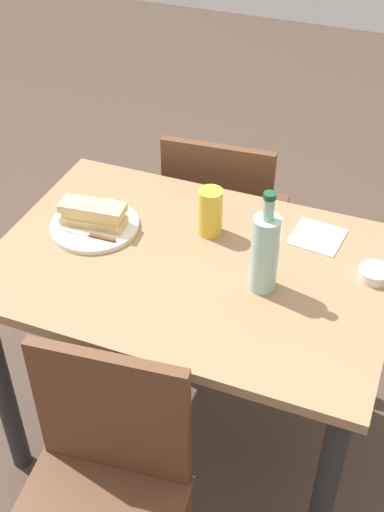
# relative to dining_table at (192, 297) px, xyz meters

# --- Properties ---
(ground_plane) EXTENTS (8.00, 8.00, 0.00)m
(ground_plane) POSITION_rel_dining_table_xyz_m (0.00, 0.00, -0.64)
(ground_plane) COLOR #47382D
(dining_table) EXTENTS (1.09, 0.74, 0.77)m
(dining_table) POSITION_rel_dining_table_xyz_m (0.00, 0.00, 0.00)
(dining_table) COLOR #997251
(dining_table) RESTS_ON ground
(chair_far) EXTENTS (0.44, 0.44, 0.86)m
(chair_far) POSITION_rel_dining_table_xyz_m (0.01, 0.57, -0.14)
(chair_far) COLOR brown
(chair_far) RESTS_ON ground
(chair_near) EXTENTS (0.43, 0.43, 0.86)m
(chair_near) POSITION_rel_dining_table_xyz_m (0.10, -0.57, -0.14)
(chair_near) COLOR brown
(chair_near) RESTS_ON ground
(plate_near) EXTENTS (0.26, 0.26, 0.01)m
(plate_near) POSITION_rel_dining_table_xyz_m (0.32, -0.04, 0.14)
(plate_near) COLOR silver
(plate_near) RESTS_ON dining_table
(baguette_sandwich_near) EXTENTS (0.19, 0.09, 0.07)m
(baguette_sandwich_near) POSITION_rel_dining_table_xyz_m (0.32, -0.04, 0.18)
(baguette_sandwich_near) COLOR #DBB77A
(baguette_sandwich_near) RESTS_ON plate_near
(knife_near) EXTENTS (0.18, 0.02, 0.01)m
(knife_near) POSITION_rel_dining_table_xyz_m (0.30, 0.02, 0.15)
(knife_near) COLOR silver
(knife_near) RESTS_ON plate_near
(water_bottle) EXTENTS (0.07, 0.07, 0.29)m
(water_bottle) POSITION_rel_dining_table_xyz_m (-0.21, 0.03, 0.25)
(water_bottle) COLOR #99C6B7
(water_bottle) RESTS_ON dining_table
(beer_glass) EXTENTS (0.07, 0.07, 0.14)m
(beer_glass) POSITION_rel_dining_table_xyz_m (0.00, -0.14, 0.20)
(beer_glass) COLOR gold
(beer_glass) RESTS_ON dining_table
(olive_bowl) EXTENTS (0.09, 0.09, 0.03)m
(olive_bowl) POSITION_rel_dining_table_xyz_m (-0.47, -0.11, 0.15)
(olive_bowl) COLOR silver
(olive_bowl) RESTS_ON dining_table
(paper_napkin) EXTENTS (0.15, 0.15, 0.00)m
(paper_napkin) POSITION_rel_dining_table_xyz_m (-0.29, -0.23, 0.14)
(paper_napkin) COLOR white
(paper_napkin) RESTS_ON dining_table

